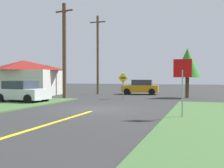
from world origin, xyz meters
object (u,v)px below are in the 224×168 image
(stop_sign, at_px, (183,76))
(car_approaching_junction, at_px, (141,87))
(oak_tree_left, at_px, (187,63))
(barn, at_px, (24,78))
(utility_pole_mid, at_px, (64,50))
(parked_car_near_building, at_px, (22,92))
(direction_sign, at_px, (123,83))
(utility_pole_far, at_px, (98,54))

(stop_sign, height_order, car_approaching_junction, stop_sign)
(oak_tree_left, distance_m, barn, 16.90)
(utility_pole_mid, xyz_separation_m, barn, (-6.67, 3.24, -2.39))
(parked_car_near_building, relative_size, car_approaching_junction, 0.96)
(car_approaching_junction, relative_size, direction_sign, 1.82)
(stop_sign, distance_m, car_approaching_junction, 17.49)
(stop_sign, relative_size, car_approaching_junction, 0.65)
(utility_pole_mid, bearing_deg, oak_tree_left, 24.67)
(utility_pole_mid, height_order, direction_sign, utility_pole_mid)
(stop_sign, distance_m, utility_pole_mid, 13.60)
(stop_sign, bearing_deg, barn, -29.24)
(oak_tree_left, bearing_deg, parked_car_near_building, -143.10)
(utility_pole_far, relative_size, direction_sign, 3.84)
(stop_sign, height_order, parked_car_near_building, stop_sign)
(parked_car_near_building, height_order, direction_sign, direction_sign)
(utility_pole_far, relative_size, oak_tree_left, 1.92)
(utility_pole_far, xyz_separation_m, barn, (-7.00, -3.82, -2.66))
(stop_sign, bearing_deg, car_approaching_junction, -66.78)
(oak_tree_left, bearing_deg, utility_pole_mid, -155.33)
(oak_tree_left, bearing_deg, stop_sign, -87.98)
(stop_sign, height_order, utility_pole_far, utility_pole_far)
(utility_pole_mid, bearing_deg, car_approaching_junction, 59.14)
(direction_sign, bearing_deg, oak_tree_left, 30.80)
(utility_pole_mid, height_order, barn, utility_pole_mid)
(oak_tree_left, relative_size, barn, 0.59)
(direction_sign, bearing_deg, utility_pole_far, 129.49)
(direction_sign, relative_size, barn, 0.30)
(stop_sign, height_order, barn, barn)
(parked_car_near_building, bearing_deg, car_approaching_junction, 67.84)
(stop_sign, relative_size, direction_sign, 1.19)
(utility_pole_mid, bearing_deg, parked_car_near_building, -109.05)
(parked_car_near_building, relative_size, direction_sign, 1.74)
(stop_sign, xyz_separation_m, oak_tree_left, (-0.45, 12.89, 1.25))
(parked_car_near_building, bearing_deg, utility_pole_far, 86.35)
(stop_sign, xyz_separation_m, utility_pole_mid, (-10.57, 8.25, 2.31))
(utility_pole_far, bearing_deg, direction_sign, -50.51)
(direction_sign, bearing_deg, utility_pole_mid, -162.62)
(car_approaching_junction, relative_size, utility_pole_far, 0.47)
(utility_pole_mid, distance_m, oak_tree_left, 11.18)
(parked_car_near_building, height_order, utility_pole_far, utility_pole_far)
(car_approaching_junction, height_order, utility_pole_mid, utility_pole_mid)
(utility_pole_mid, xyz_separation_m, oak_tree_left, (10.11, 4.65, -1.06))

